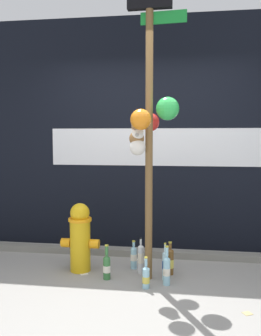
# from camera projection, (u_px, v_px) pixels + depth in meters

# --- Properties ---
(ground_plane) EXTENTS (14.00, 14.00, 0.00)m
(ground_plane) POSITION_uv_depth(u_px,v_px,m) (130.00, 298.00, 3.32)
(ground_plane) COLOR gray
(building_wall) EXTENTS (10.00, 0.21, 3.00)m
(building_wall) POSITION_uv_depth(u_px,v_px,m) (148.00, 134.00, 4.81)
(building_wall) COLOR black
(building_wall) RESTS_ON ground_plane
(curb_strip) EXTENTS (8.00, 0.12, 0.08)m
(curb_strip) POSITION_uv_depth(u_px,v_px,m) (144.00, 253.00, 4.48)
(curb_strip) COLOR slate
(curb_strip) RESTS_ON ground_plane
(memorial_post) EXTENTS (0.58, 0.60, 3.07)m
(memorial_post) POSITION_uv_depth(u_px,v_px,m) (150.00, 100.00, 3.61)
(memorial_post) COLOR brown
(memorial_post) RESTS_ON ground_plane
(fire_hydrant) EXTENTS (0.42, 0.26, 0.75)m
(fire_hydrant) POSITION_uv_depth(u_px,v_px,m) (80.00, 237.00, 3.98)
(fire_hydrant) COLOR gold
(fire_hydrant) RESTS_ON ground_plane
(bottle_0) EXTENTS (0.08, 0.08, 0.36)m
(bottle_0) POSITION_uv_depth(u_px,v_px,m) (107.00, 266.00, 3.75)
(bottle_0) COLOR #337038
(bottle_0) RESTS_ON ground_plane
(bottle_1) EXTENTS (0.06, 0.06, 0.39)m
(bottle_1) POSITION_uv_depth(u_px,v_px,m) (141.00, 258.00, 3.92)
(bottle_1) COLOR silver
(bottle_1) RESTS_ON ground_plane
(bottle_2) EXTENTS (0.06, 0.06, 0.39)m
(bottle_2) POSITION_uv_depth(u_px,v_px,m) (165.00, 265.00, 3.73)
(bottle_2) COLOR #B2DBEA
(bottle_2) RESTS_ON ground_plane
(bottle_3) EXTENTS (0.07, 0.07, 0.39)m
(bottle_3) POSITION_uv_depth(u_px,v_px,m) (167.00, 270.00, 3.61)
(bottle_3) COLOR #93CCE0
(bottle_3) RESTS_ON ground_plane
(bottle_4) EXTENTS (0.08, 0.08, 0.35)m
(bottle_4) POSITION_uv_depth(u_px,v_px,m) (170.00, 261.00, 3.89)
(bottle_4) COLOR brown
(bottle_4) RESTS_ON ground_plane
(bottle_5) EXTENTS (0.07, 0.07, 0.32)m
(bottle_5) POSITION_uv_depth(u_px,v_px,m) (134.00, 257.00, 4.06)
(bottle_5) COLOR #93CCE0
(bottle_5) RESTS_ON ground_plane
(bottle_6) EXTENTS (0.07, 0.07, 0.31)m
(bottle_6) POSITION_uv_depth(u_px,v_px,m) (146.00, 277.00, 3.53)
(bottle_6) COLOR #93CCE0
(bottle_6) RESTS_ON ground_plane
(litter_0) EXTENTS (0.11, 0.11, 0.01)m
(litter_0) POSITION_uv_depth(u_px,v_px,m) (142.00, 259.00, 4.39)
(litter_0) COLOR silver
(litter_0) RESTS_ON ground_plane
(litter_1) EXTENTS (0.13, 0.14, 0.01)m
(litter_1) POSITION_uv_depth(u_px,v_px,m) (84.00, 273.00, 3.93)
(litter_1) COLOR silver
(litter_1) RESTS_ON ground_plane
(litter_2) EXTENTS (0.09, 0.09, 0.01)m
(litter_2) POSITION_uv_depth(u_px,v_px,m) (247.00, 313.00, 3.03)
(litter_2) COLOR tan
(litter_2) RESTS_ON ground_plane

